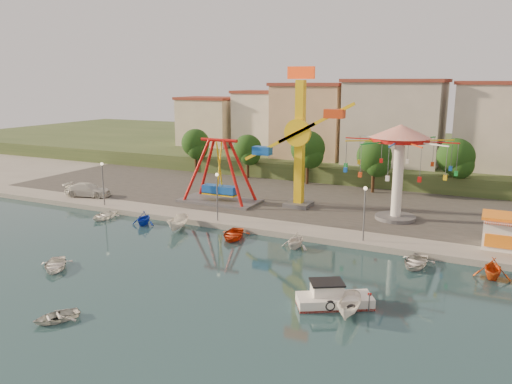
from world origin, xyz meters
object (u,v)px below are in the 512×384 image
Objects in this scene: rowboat_a at (55,265)px; van at (88,190)px; skiff at (349,306)px; wave_swinger at (400,151)px; cabin_motorboat at (333,299)px; kamikaze_tower at (303,143)px; pirate_ship_ride at (220,172)px.

rowboat_a is 0.61× the size of van.
rowboat_a is 24.74m from skiff.
rowboat_a is (-23.26, -26.08, -7.82)m from wave_swinger.
cabin_motorboat is 0.92× the size of van.
kamikaze_tower reaches higher than skiff.
pirate_ship_ride is 18.10m from van.
kamikaze_tower reaches higher than rowboat_a.
kamikaze_tower reaches higher than cabin_motorboat.
rowboat_a is at bearing -114.46° from kamikaze_tower.
kamikaze_tower is at bearing 27.30° from rowboat_a.
pirate_ship_ride is 31.97m from skiff.
kamikaze_tower is at bearing 10.80° from pirate_ship_ride.
rowboat_a is at bearing -177.26° from skiff.
pirate_ship_ride reaches higher than van.
skiff is (1.36, -23.66, -7.51)m from wave_swinger.
cabin_motorboat is 1.79m from skiff.
kamikaze_tower reaches higher than wave_swinger.
pirate_ship_ride is at bearing -169.20° from kamikaze_tower.
kamikaze_tower is 30.22m from rowboat_a.
cabin_motorboat is at bearing -44.87° from pirate_ship_ride.
van reaches higher than skiff.
cabin_motorboat is at bearing -64.38° from kamikaze_tower.
van is at bearing 89.49° from rowboat_a.
cabin_motorboat is (-0.10, -22.65, -7.70)m from wave_swinger.
kamikaze_tower is 28.24m from skiff.
van is at bearing -166.15° from kamikaze_tower.
pirate_ship_ride is 1.65× the size of van.
skiff is (12.54, -24.12, -7.64)m from kamikaze_tower.
wave_swinger is (11.19, -0.46, -0.13)m from kamikaze_tower.
van reaches higher than rowboat_a.
wave_swinger is at bearing 90.41° from skiff.
cabin_motorboat is at bearing -90.27° from wave_swinger.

